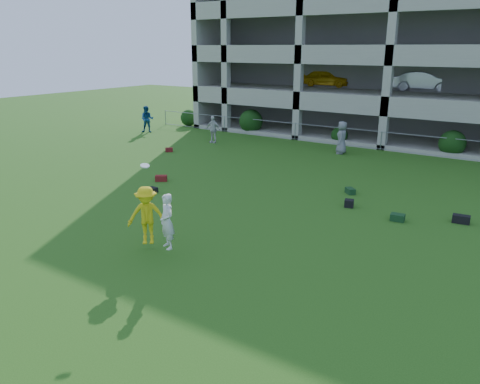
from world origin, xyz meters
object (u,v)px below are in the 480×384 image
Objects in this scene: bystander_c at (342,138)px; crate_d at (349,203)px; bystander_b at (213,129)px; parking_garage at (425,49)px; bystander_a at (147,119)px; frisbee_contest at (151,217)px.

bystander_c is 10.05m from crate_d.
bystander_c reaches higher than bystander_b.
parking_garage reaches higher than crate_d.
bystander_a is at bearing -143.85° from parking_garage.
bystander_b is at bearing -128.79° from parking_garage.
bystander_b is at bearing -38.98° from bystander_a.
parking_garage is at bearing 96.79° from crate_d.
parking_garage is at bearing 48.85° from bystander_b.
bystander_a is 20.68m from crate_d.
bystander_a is 6.52m from bystander_b.
bystander_a is 15.02m from bystander_c.
parking_garage is (-2.40, 20.18, 5.86)m from crate_d.
bystander_b is 17.59m from frisbee_contest.
bystander_a is 1.09× the size of bystander_b.
bystander_a is 21.21m from parking_garage.
bystander_c is at bearing 8.19° from bystander_b.
parking_garage is (1.15, 27.73, 4.85)m from frisbee_contest.
bystander_c is at bearing 113.98° from crate_d.
bystander_a is 1.01× the size of bystander_c.
bystander_c is (14.97, 1.12, -0.01)m from bystander_a.
parking_garage is (1.67, 11.03, 5.04)m from bystander_c.
bystander_b is 5.16× the size of crate_d.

